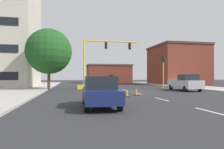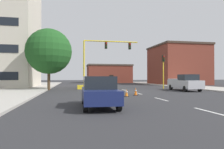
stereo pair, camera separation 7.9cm
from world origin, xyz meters
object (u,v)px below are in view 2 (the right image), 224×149
at_px(tree_left_near, 49,51).
at_px(traffic_cone_roadside_c, 109,90).
at_px(traffic_signal_gantry, 92,73).
at_px(traffic_cone_roadside_a, 112,89).
at_px(traffic_cone_roadside_d, 127,93).
at_px(traffic_cone_roadside_b, 136,92).
at_px(sedan_navy_near_left, 99,91).
at_px(traffic_light_pole_right, 163,64).
at_px(pickup_truck_silver, 185,83).

relative_size(tree_left_near, traffic_cone_roadside_c, 11.82).
height_order(traffic_signal_gantry, traffic_cone_roadside_a, traffic_signal_gantry).
height_order(tree_left_near, traffic_cone_roadside_d, tree_left_near).
xyz_separation_m(traffic_cone_roadside_b, traffic_cone_roadside_d, (-1.09, -0.83, -0.04)).
height_order(sedan_navy_near_left, traffic_cone_roadside_b, sedan_navy_near_left).
bearing_deg(traffic_light_pole_right, sedan_navy_near_left, -126.23).
height_order(traffic_signal_gantry, sedan_navy_near_left, traffic_signal_gantry).
bearing_deg(tree_left_near, traffic_cone_roadside_a, -31.82).
relative_size(tree_left_near, pickup_truck_silver, 1.43).
xyz_separation_m(traffic_light_pole_right, sedan_navy_near_left, (-11.27, -15.38, -2.64)).
relative_size(tree_left_near, traffic_cone_roadside_d, 12.10).
height_order(traffic_signal_gantry, traffic_cone_roadside_b, traffic_signal_gantry).
bearing_deg(traffic_light_pole_right, traffic_cone_roadside_c, -145.06).
bearing_deg(traffic_cone_roadside_a, traffic_cone_roadside_c, -111.68).
bearing_deg(traffic_light_pole_right, traffic_cone_roadside_b, -127.91).
distance_m(traffic_cone_roadside_a, traffic_cone_roadside_c, 1.91).
bearing_deg(traffic_signal_gantry, pickup_truck_silver, -27.71).
height_order(sedan_navy_near_left, traffic_cone_roadside_d, sedan_navy_near_left).
relative_size(traffic_cone_roadside_a, traffic_cone_roadside_d, 1.04).
distance_m(traffic_cone_roadside_a, traffic_cone_roadside_b, 4.70).
bearing_deg(pickup_truck_silver, traffic_cone_roadside_c, -168.11).
height_order(pickup_truck_silver, sedan_navy_near_left, pickup_truck_silver).
xyz_separation_m(traffic_light_pole_right, traffic_cone_roadside_c, (-9.07, -6.33, -3.20)).
relative_size(traffic_signal_gantry, sedan_navy_near_left, 1.91).
distance_m(traffic_light_pole_right, traffic_cone_roadside_c, 11.51).
bearing_deg(tree_left_near, traffic_light_pole_right, -0.01).
relative_size(traffic_cone_roadside_b, traffic_cone_roadside_d, 1.13).
xyz_separation_m(traffic_cone_roadside_c, traffic_cone_roadside_d, (0.91, -3.56, -0.01)).
bearing_deg(traffic_cone_roadside_c, sedan_navy_near_left, -103.67).
bearing_deg(tree_left_near, traffic_cone_roadside_d, -52.66).
distance_m(traffic_signal_gantry, traffic_cone_roadside_a, 6.51).
bearing_deg(sedan_navy_near_left, traffic_cone_roadside_c, 76.33).
distance_m(sedan_navy_near_left, traffic_cone_roadside_b, 7.60).
distance_m(tree_left_near, traffic_cone_roadside_d, 13.28).
relative_size(traffic_light_pole_right, pickup_truck_silver, 0.87).
distance_m(traffic_light_pole_right, traffic_cone_roadside_a, 10.04).
bearing_deg(traffic_light_pole_right, tree_left_near, 179.99).
bearing_deg(pickup_truck_silver, traffic_cone_roadside_a, -178.18).
relative_size(traffic_light_pole_right, traffic_cone_roadside_c, 7.23).
distance_m(pickup_truck_silver, traffic_cone_roadside_b, 9.19).
distance_m(traffic_signal_gantry, sedan_navy_near_left, 16.90).
xyz_separation_m(traffic_cone_roadside_b, traffic_cone_roadside_c, (-2.00, 2.74, -0.03)).
xyz_separation_m(traffic_signal_gantry, tree_left_near, (-5.61, -1.43, 2.72)).
height_order(traffic_light_pole_right, traffic_cone_roadside_b, traffic_light_pole_right).
xyz_separation_m(sedan_navy_near_left, traffic_cone_roadside_d, (3.11, 5.48, -0.57)).
bearing_deg(traffic_cone_roadside_b, traffic_signal_gantry, 106.11).
bearing_deg(traffic_signal_gantry, tree_left_near, -165.74).
xyz_separation_m(sedan_navy_near_left, traffic_cone_roadside_c, (2.20, 9.04, -0.56)).
height_order(pickup_truck_silver, traffic_cone_roadside_d, pickup_truck_silver).
bearing_deg(traffic_cone_roadside_b, traffic_cone_roadside_a, 106.02).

